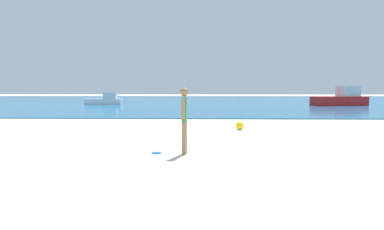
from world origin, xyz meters
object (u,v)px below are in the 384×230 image
at_px(frisbee, 156,153).
at_px(boat_near, 341,99).
at_px(boat_far, 105,100).
at_px(beach_ball, 240,126).
at_px(person_standing, 184,117).

bearing_deg(frisbee, boat_near, 59.06).
xyz_separation_m(boat_far, beach_ball, (11.78, -20.97, -0.33)).
xyz_separation_m(person_standing, frisbee, (-0.74, 0.07, -0.97)).
bearing_deg(beach_ball, frisbee, -118.00).
relative_size(person_standing, boat_near, 0.29).
distance_m(frisbee, boat_near, 29.25).
distance_m(boat_near, beach_ball, 23.37).
bearing_deg(boat_near, frisbee, 41.30).
height_order(boat_near, beach_ball, boat_near).
relative_size(boat_far, beach_ball, 10.88).
height_order(boat_near, boat_far, boat_near).
height_order(person_standing, beach_ball, person_standing).
bearing_deg(boat_near, beach_ball, 40.56).
bearing_deg(person_standing, boat_far, -154.68).
bearing_deg(boat_far, beach_ball, 118.86).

